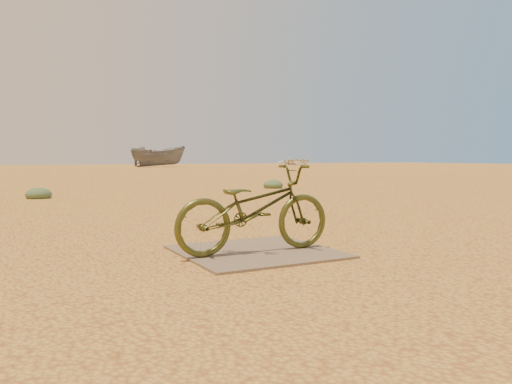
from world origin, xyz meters
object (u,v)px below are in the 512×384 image
boat_mid_right (158,156)px  boat_far_right (297,161)px  plywood_board (256,252)px  bicycle (255,209)px

boat_mid_right → boat_far_right: boat_mid_right is taller
boat_far_right → plywood_board: bearing=-114.8°
boat_far_right → bicycle: bearing=-114.8°
bicycle → boat_far_right: (28.38, 43.88, 0.09)m
boat_far_right → boat_mid_right: bearing=-161.0°
plywood_board → bicycle: bearing=-126.3°
plywood_board → boat_mid_right: (11.23, 40.51, 0.95)m
plywood_board → boat_mid_right: boat_mid_right is taller
plywood_board → bicycle: (-0.05, -0.07, 0.41)m
bicycle → boat_mid_right: 42.12m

